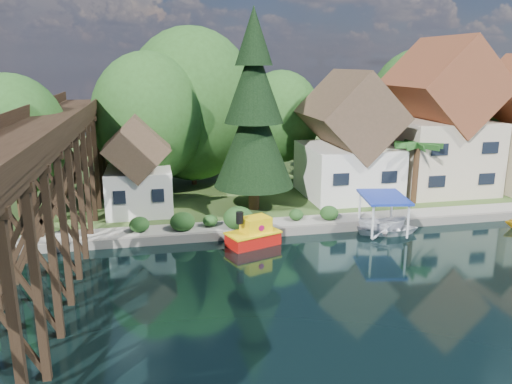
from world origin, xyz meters
TOP-DOWN VIEW (x-y plane):
  - ground at (0.00, 0.00)m, footprint 140.00×140.00m
  - bank at (0.00, 34.00)m, footprint 140.00×52.00m
  - seawall at (4.00, 8.00)m, footprint 60.00×0.40m
  - promenade at (6.00, 9.30)m, footprint 50.00×2.60m
  - trestle_bridge at (-16.00, 5.17)m, footprint 4.12×44.18m
  - house_left at (7.00, 16.00)m, footprint 7.64×8.64m
  - house_center at (16.00, 16.50)m, footprint 8.65×9.18m
  - shed at (-11.00, 14.50)m, footprint 5.09×5.40m
  - bg_trees at (1.00, 21.25)m, footprint 49.90×13.30m
  - shrubs at (-4.60, 9.26)m, footprint 15.76×2.47m
  - conifer at (-1.95, 13.48)m, footprint 6.38×6.38m
  - palm_tree at (11.63, 12.33)m, footprint 5.15×5.15m
  - tugboat at (-3.38, 6.59)m, footprint 4.00×3.05m
  - boat_white_a at (6.65, 6.90)m, footprint 5.01×4.05m
  - boat_canopy at (6.26, 7.06)m, footprint 3.70×4.81m

SIDE VIEW (x-z plane):
  - ground at x=0.00m, z-range 0.00..0.00m
  - bank at x=0.00m, z-range 0.00..0.50m
  - seawall at x=4.00m, z-range 0.00..0.62m
  - boat_white_a at x=6.65m, z-range 0.00..0.92m
  - promenade at x=6.00m, z-range 0.50..0.56m
  - tugboat at x=-3.38m, z-range -0.52..2.06m
  - boat_canopy at x=6.26m, z-range -0.20..2.61m
  - shrubs at x=-4.60m, z-range 0.38..2.08m
  - shed at x=-11.00m, z-range -0.10..7.75m
  - house_left at x=7.00m, z-range -0.37..10.65m
  - palm_tree at x=11.63m, z-range 2.55..8.06m
  - trestle_bridge at x=-16.00m, z-range 0.70..10.00m
  - house_center at x=16.00m, z-range -0.53..13.36m
  - bg_trees at x=1.00m, z-range 2.00..12.57m
  - conifer at x=-1.95m, z-range 0.21..15.92m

